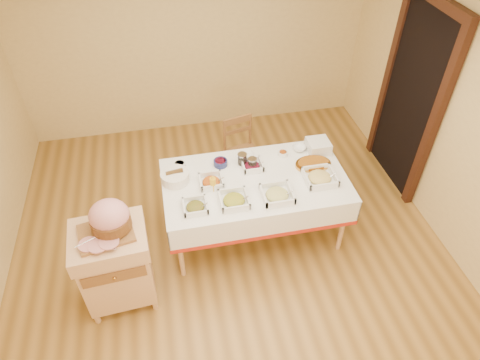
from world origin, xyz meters
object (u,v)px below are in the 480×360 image
(mustard_bottle, at_px, (213,184))
(ham_on_board, at_px, (109,219))
(butcher_cart, at_px, (115,263))
(brass_platter, at_px, (313,164))
(dining_chair, at_px, (242,152))
(dining_table, at_px, (255,191))
(bread_basket, at_px, (175,177))
(plate_stack, at_px, (318,146))
(preserve_jar_right, at_px, (252,164))
(preserve_jar_left, at_px, (242,159))

(mustard_bottle, bearing_deg, ham_on_board, -153.71)
(butcher_cart, bearing_deg, brass_platter, 17.54)
(dining_chair, bearing_deg, butcher_cart, -135.81)
(dining_table, xyz_separation_m, bread_basket, (-0.77, 0.14, 0.21))
(mustard_bottle, bearing_deg, plate_stack, 17.50)
(preserve_jar_right, height_order, plate_stack, plate_stack)
(plate_stack, bearing_deg, dining_chair, 142.78)
(preserve_jar_left, relative_size, bread_basket, 0.45)
(dining_chair, height_order, preserve_jar_right, preserve_jar_right)
(butcher_cart, xyz_separation_m, preserve_jar_right, (1.40, 0.73, 0.31))
(dining_chair, distance_m, preserve_jar_right, 0.76)
(mustard_bottle, bearing_deg, preserve_jar_left, 42.77)
(ham_on_board, height_order, preserve_jar_right, ham_on_board)
(butcher_cart, distance_m, dining_chair, 2.01)
(dining_table, relative_size, preserve_jar_right, 15.45)
(ham_on_board, bearing_deg, mustard_bottle, 26.29)
(dining_chair, distance_m, mustard_bottle, 1.10)
(dining_chair, distance_m, bread_basket, 1.14)
(butcher_cart, distance_m, preserve_jar_right, 1.61)
(preserve_jar_left, height_order, plate_stack, same)
(dining_table, distance_m, butcher_cart, 1.50)
(butcher_cart, distance_m, plate_stack, 2.34)
(dining_table, relative_size, preserve_jar_left, 14.55)
(ham_on_board, bearing_deg, dining_chair, 44.37)
(butcher_cart, height_order, mustard_bottle, mustard_bottle)
(ham_on_board, xyz_separation_m, bread_basket, (0.57, 0.66, -0.21))
(preserve_jar_right, distance_m, bread_basket, 0.78)
(preserve_jar_right, height_order, brass_platter, preserve_jar_right)
(dining_table, height_order, butcher_cart, butcher_cart)
(preserve_jar_right, bearing_deg, butcher_cart, -152.43)
(dining_table, height_order, brass_platter, brass_platter)
(dining_chair, height_order, preserve_jar_left, preserve_jar_left)
(butcher_cart, xyz_separation_m, bread_basket, (0.62, 0.69, 0.31))
(dining_table, relative_size, bread_basket, 6.52)
(mustard_bottle, distance_m, plate_stack, 1.24)
(dining_table, height_order, preserve_jar_right, preserve_jar_right)
(preserve_jar_right, distance_m, brass_platter, 0.62)
(preserve_jar_left, bearing_deg, bread_basket, -169.94)
(preserve_jar_left, bearing_deg, mustard_bottle, -137.23)
(preserve_jar_left, distance_m, plate_stack, 0.83)
(ham_on_board, distance_m, preserve_jar_right, 1.54)
(dining_table, xyz_separation_m, preserve_jar_left, (-0.07, 0.26, 0.22))
(preserve_jar_left, xyz_separation_m, plate_stack, (0.83, 0.05, 0.01))
(dining_chair, bearing_deg, mustard_bottle, -117.66)
(ham_on_board, relative_size, preserve_jar_left, 3.70)
(dining_chair, relative_size, preserve_jar_right, 7.28)
(preserve_jar_right, bearing_deg, brass_platter, -8.73)
(dining_table, xyz_separation_m, mustard_bottle, (-0.43, -0.06, 0.24))
(butcher_cart, distance_m, preserve_jar_left, 1.58)
(butcher_cart, bearing_deg, ham_on_board, 38.04)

